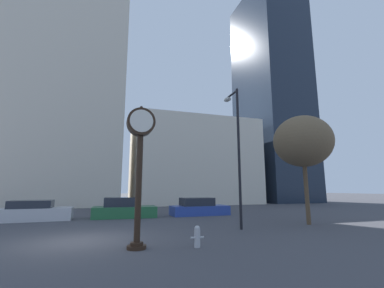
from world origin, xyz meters
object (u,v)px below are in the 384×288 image
(car_blue, at_px, (199,208))
(street_lamp_right, at_px, (235,136))
(car_green, at_px, (124,209))
(bare_tree, at_px, (303,141))
(fire_hydrant_near, at_px, (197,236))
(car_silver, at_px, (34,212))
(street_clock, at_px, (140,149))

(car_blue, bearing_deg, street_lamp_right, -94.19)
(car_green, distance_m, bare_tree, 12.65)
(fire_hydrant_near, xyz_separation_m, street_lamp_right, (3.38, 3.41, 4.43))
(street_lamp_right, bearing_deg, car_blue, 87.72)
(car_green, relative_size, fire_hydrant_near, 5.99)
(fire_hydrant_near, distance_m, bare_tree, 9.69)
(car_silver, bearing_deg, street_clock, -63.01)
(street_clock, relative_size, fire_hydrant_near, 6.87)
(car_silver, relative_size, car_blue, 1.00)
(car_silver, relative_size, fire_hydrant_near, 6.08)
(street_clock, xyz_separation_m, street_lamp_right, (5.40, 3.00, 1.38))
(street_clock, xyz_separation_m, car_green, (0.10, 9.86, -2.85))
(car_blue, xyz_separation_m, fire_hydrant_near, (-3.65, -10.28, -0.17))
(car_blue, xyz_separation_m, street_lamp_right, (-0.27, -6.87, 4.26))
(fire_hydrant_near, height_order, street_lamp_right, street_lamp_right)
(car_green, bearing_deg, bare_tree, -33.01)
(car_silver, distance_m, car_blue, 11.12)
(car_blue, bearing_deg, street_clock, -121.81)
(bare_tree, bearing_deg, fire_hydrant_near, -156.10)
(fire_hydrant_near, xyz_separation_m, bare_tree, (7.89, 3.49, 4.41))
(street_lamp_right, bearing_deg, fire_hydrant_near, -134.68)
(car_blue, bearing_deg, car_silver, 178.75)
(car_green, distance_m, car_blue, 5.57)
(street_clock, relative_size, street_lamp_right, 0.68)
(car_green, xyz_separation_m, fire_hydrant_near, (1.93, -10.28, -0.21))
(car_blue, height_order, fire_hydrant_near, car_blue)
(bare_tree, bearing_deg, car_silver, 156.55)
(street_clock, bearing_deg, fire_hydrant_near, -11.59)
(street_clock, xyz_separation_m, car_silver, (-5.44, 9.74, -2.89))
(car_green, height_order, fire_hydrant_near, car_green)
(car_green, xyz_separation_m, bare_tree, (9.81, -6.78, 4.20))
(fire_hydrant_near, bearing_deg, car_silver, 126.34)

